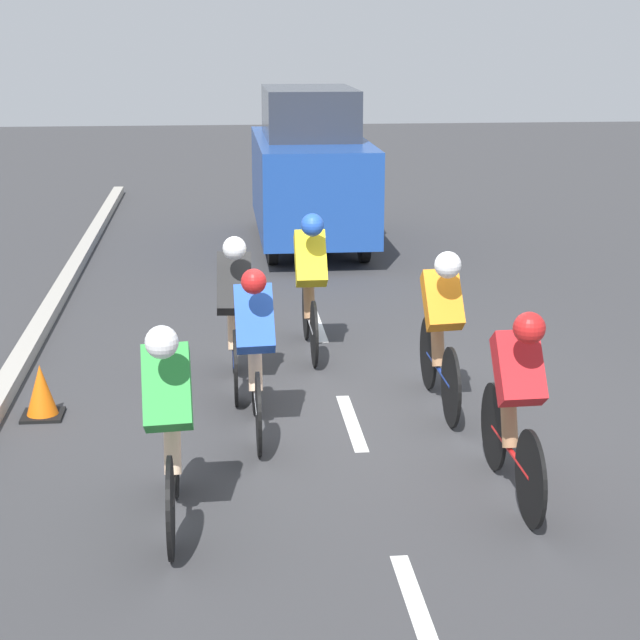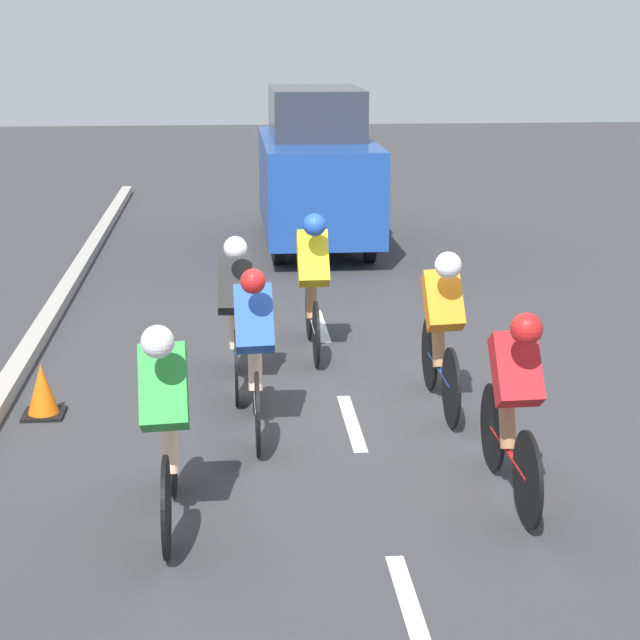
{
  "view_description": "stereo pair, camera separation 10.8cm",
  "coord_description": "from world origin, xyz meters",
  "px_view_note": "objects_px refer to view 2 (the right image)",
  "views": [
    {
      "loc": [
        1.14,
        9.09,
        3.38
      ],
      "look_at": [
        0.28,
        0.26,
        0.95
      ],
      "focal_mm": 60.0,
      "sensor_mm": 36.0,
      "label": 1
    },
    {
      "loc": [
        1.03,
        9.1,
        3.38
      ],
      "look_at": [
        0.28,
        0.26,
        0.95
      ],
      "focal_mm": 60.0,
      "sensor_mm": 36.0,
      "label": 2
    }
  ],
  "objects_px": {
    "cyclist_yellow": "(313,279)",
    "traffic_cone": "(42,391)",
    "cyclist_orange": "(442,325)",
    "cyclist_blue": "(255,348)",
    "cyclist_black": "(235,309)",
    "cyclist_red": "(514,400)",
    "cyclist_green": "(166,420)",
    "support_car": "(316,170)"
  },
  "relations": [
    {
      "from": "cyclist_yellow",
      "to": "traffic_cone",
      "type": "height_order",
      "value": "cyclist_yellow"
    },
    {
      "from": "cyclist_black",
      "to": "traffic_cone",
      "type": "xyz_separation_m",
      "value": [
        1.75,
        0.59,
        -0.57
      ]
    },
    {
      "from": "cyclist_red",
      "to": "cyclist_black",
      "type": "distance_m",
      "value": 3.35
    },
    {
      "from": "cyclist_yellow",
      "to": "cyclist_black",
      "type": "xyz_separation_m",
      "value": [
        0.82,
        1.1,
        -0.02
      ]
    },
    {
      "from": "cyclist_yellow",
      "to": "support_car",
      "type": "relative_size",
      "value": 0.4
    },
    {
      "from": "cyclist_green",
      "to": "support_car",
      "type": "distance_m",
      "value": 10.15
    },
    {
      "from": "cyclist_yellow",
      "to": "support_car",
      "type": "bearing_deg",
      "value": -95.03
    },
    {
      "from": "cyclist_yellow",
      "to": "support_car",
      "type": "height_order",
      "value": "support_car"
    },
    {
      "from": "cyclist_orange",
      "to": "cyclist_blue",
      "type": "bearing_deg",
      "value": 16.26
    },
    {
      "from": "cyclist_blue",
      "to": "cyclist_green",
      "type": "relative_size",
      "value": 1.01
    },
    {
      "from": "cyclist_orange",
      "to": "cyclist_black",
      "type": "xyz_separation_m",
      "value": [
        1.85,
        -0.72,
        0.0
      ]
    },
    {
      "from": "support_car",
      "to": "cyclist_green",
      "type": "bearing_deg",
      "value": 79.51
    },
    {
      "from": "cyclist_orange",
      "to": "cyclist_green",
      "type": "height_order",
      "value": "cyclist_green"
    },
    {
      "from": "traffic_cone",
      "to": "cyclist_black",
      "type": "bearing_deg",
      "value": -161.22
    },
    {
      "from": "cyclist_blue",
      "to": "traffic_cone",
      "type": "height_order",
      "value": "cyclist_blue"
    },
    {
      "from": "cyclist_orange",
      "to": "traffic_cone",
      "type": "relative_size",
      "value": 3.54
    },
    {
      "from": "cyclist_yellow",
      "to": "cyclist_black",
      "type": "bearing_deg",
      "value": 53.1
    },
    {
      "from": "cyclist_red",
      "to": "cyclist_blue",
      "type": "height_order",
      "value": "cyclist_blue"
    },
    {
      "from": "cyclist_red",
      "to": "cyclist_black",
      "type": "height_order",
      "value": "cyclist_black"
    },
    {
      "from": "cyclist_red",
      "to": "traffic_cone",
      "type": "distance_m",
      "value": 4.32
    },
    {
      "from": "cyclist_orange",
      "to": "cyclist_green",
      "type": "relative_size",
      "value": 1.04
    },
    {
      "from": "cyclist_red",
      "to": "support_car",
      "type": "height_order",
      "value": "support_car"
    },
    {
      "from": "cyclist_yellow",
      "to": "cyclist_green",
      "type": "xyz_separation_m",
      "value": [
        1.32,
        4.04,
        -0.03
      ]
    },
    {
      "from": "cyclist_orange",
      "to": "cyclist_green",
      "type": "distance_m",
      "value": 3.23
    },
    {
      "from": "cyclist_green",
      "to": "cyclist_red",
      "type": "bearing_deg",
      "value": -174.33
    },
    {
      "from": "cyclist_blue",
      "to": "cyclist_black",
      "type": "height_order",
      "value": "cyclist_black"
    },
    {
      "from": "cyclist_red",
      "to": "cyclist_black",
      "type": "relative_size",
      "value": 1.02
    },
    {
      "from": "cyclist_green",
      "to": "support_car",
      "type": "xyz_separation_m",
      "value": [
        -1.85,
        -9.97,
        0.41
      ]
    },
    {
      "from": "cyclist_red",
      "to": "cyclist_orange",
      "type": "relative_size",
      "value": 0.99
    },
    {
      "from": "support_car",
      "to": "cyclist_orange",
      "type": "bearing_deg",
      "value": 93.71
    },
    {
      "from": "cyclist_yellow",
      "to": "cyclist_black",
      "type": "height_order",
      "value": "cyclist_yellow"
    },
    {
      "from": "cyclist_black",
      "to": "traffic_cone",
      "type": "bearing_deg",
      "value": 18.78
    },
    {
      "from": "cyclist_black",
      "to": "traffic_cone",
      "type": "relative_size",
      "value": 3.42
    },
    {
      "from": "cyclist_yellow",
      "to": "cyclist_blue",
      "type": "bearing_deg",
      "value": 73.79
    },
    {
      "from": "cyclist_red",
      "to": "traffic_cone",
      "type": "relative_size",
      "value": 3.5
    },
    {
      "from": "cyclist_black",
      "to": "cyclist_orange",
      "type": "bearing_deg",
      "value": 158.65
    },
    {
      "from": "traffic_cone",
      "to": "cyclist_yellow",
      "type": "bearing_deg",
      "value": -146.66
    },
    {
      "from": "cyclist_green",
      "to": "cyclist_yellow",
      "type": "bearing_deg",
      "value": -108.14
    },
    {
      "from": "cyclist_red",
      "to": "cyclist_green",
      "type": "xyz_separation_m",
      "value": [
        2.49,
        0.25,
        0.02
      ]
    },
    {
      "from": "cyclist_blue",
      "to": "support_car",
      "type": "bearing_deg",
      "value": -98.25
    },
    {
      "from": "cyclist_orange",
      "to": "cyclist_black",
      "type": "relative_size",
      "value": 1.03
    },
    {
      "from": "cyclist_red",
      "to": "cyclist_blue",
      "type": "bearing_deg",
      "value": -38.79
    }
  ]
}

